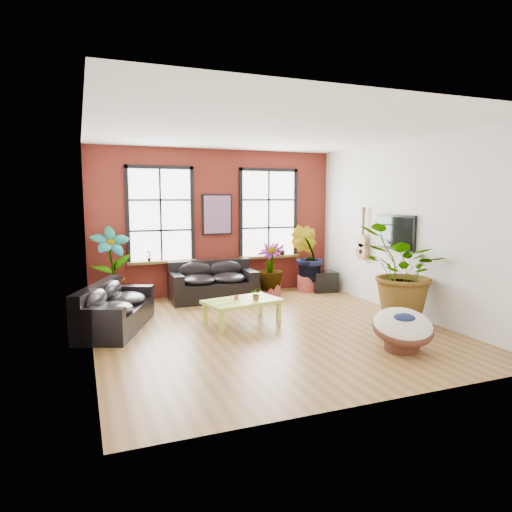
{
  "coord_description": "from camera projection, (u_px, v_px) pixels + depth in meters",
  "views": [
    {
      "loc": [
        -3.11,
        -7.41,
        2.35
      ],
      "look_at": [
        0.0,
        0.6,
        1.25
      ],
      "focal_mm": 32.0,
      "sensor_mm": 36.0,
      "label": 1
    }
  ],
  "objects": [
    {
      "name": "room",
      "position": [
        265.0,
        232.0,
        8.19
      ],
      "size": [
        6.04,
        6.54,
        3.54
      ],
      "color": "brown",
      "rests_on": "ground"
    },
    {
      "name": "pot_back_left",
      "position": [
        114.0,
        297.0,
        10.01
      ],
      "size": [
        0.62,
        0.62,
        0.36
      ],
      "rotation": [
        0.0,
        0.0,
        0.3
      ],
      "color": "#9C3D33",
      "rests_on": "ground"
    },
    {
      "name": "tv_wall_unit",
      "position": [
        385.0,
        236.0,
        9.68
      ],
      "size": [
        0.13,
        1.86,
        1.2
      ],
      "color": "black",
      "rests_on": "room"
    },
    {
      "name": "floor_plant_mid",
      "position": [
        270.0,
        267.0,
        10.94
      ],
      "size": [
        0.89,
        0.89,
        1.13
      ],
      "primitive_type": "imported",
      "rotation": [
        0.0,
        0.0,
        5.59
      ],
      "color": "#1B5516",
      "rests_on": "ground"
    },
    {
      "name": "pot_back_right",
      "position": [
        308.0,
        283.0,
        11.55
      ],
      "size": [
        0.69,
        0.69,
        0.39
      ],
      "rotation": [
        0.0,
        0.0,
        -0.36
      ],
      "color": "#9C3D33",
      "rests_on": "ground"
    },
    {
      "name": "papasan_chair",
      "position": [
        403.0,
        328.0,
        7.03
      ],
      "size": [
        1.2,
        1.21,
        0.7
      ],
      "rotation": [
        0.0,
        0.0,
        -0.38
      ],
      "color": "#572C1F",
      "rests_on": "ground"
    },
    {
      "name": "sill_plant_right",
      "position": [
        282.0,
        250.0,
        11.65
      ],
      "size": [
        0.19,
        0.19,
        0.27
      ],
      "primitive_type": "imported",
      "rotation": [
        0.0,
        0.0,
        3.49
      ],
      "color": "#1B5516",
      "rests_on": "room"
    },
    {
      "name": "floor_plant_back_right",
      "position": [
        307.0,
        256.0,
        11.48
      ],
      "size": [
        1.05,
        1.06,
        1.51
      ],
      "primitive_type": "imported",
      "rotation": [
        0.0,
        0.0,
        2.32
      ],
      "color": "#1B5516",
      "rests_on": "ground"
    },
    {
      "name": "sofa_left",
      "position": [
        113.0,
        309.0,
        8.16
      ],
      "size": [
        1.58,
        2.25,
        0.82
      ],
      "rotation": [
        0.0,
        0.0,
        1.19
      ],
      "color": "black",
      "rests_on": "ground"
    },
    {
      "name": "sofa_back",
      "position": [
        212.0,
        283.0,
        10.54
      ],
      "size": [
        1.96,
        0.99,
        0.89
      ],
      "rotation": [
        0.0,
        0.0,
        -0.02
      ],
      "color": "black",
      "rests_on": "ground"
    },
    {
      "name": "table_plant",
      "position": [
        256.0,
        294.0,
        8.52
      ],
      "size": [
        0.24,
        0.22,
        0.24
      ],
      "primitive_type": "imported",
      "rotation": [
        0.0,
        0.0,
        -0.17
      ],
      "color": "#1B5516",
      "rests_on": "coffee_table"
    },
    {
      "name": "media_box",
      "position": [
        324.0,
        281.0,
        11.5
      ],
      "size": [
        0.68,
        0.59,
        0.51
      ],
      "rotation": [
        0.0,
        0.0,
        -0.13
      ],
      "color": "black",
      "rests_on": "ground"
    },
    {
      "name": "pot_right_wall",
      "position": [
        399.0,
        314.0,
        8.49
      ],
      "size": [
        0.64,
        0.64,
        0.38
      ],
      "rotation": [
        0.0,
        0.0,
        -0.27
      ],
      "color": "#9C3D33",
      "rests_on": "ground"
    },
    {
      "name": "floor_plant_back_left",
      "position": [
        112.0,
        263.0,
        9.88
      ],
      "size": [
        0.91,
        0.68,
        1.6
      ],
      "primitive_type": "imported",
      "rotation": [
        0.0,
        0.0,
        0.14
      ],
      "color": "#1B5516",
      "rests_on": "ground"
    },
    {
      "name": "poster",
      "position": [
        217.0,
        215.0,
        10.97
      ],
      "size": [
        0.74,
        0.06,
        0.98
      ],
      "color": "black",
      "rests_on": "room"
    },
    {
      "name": "pot_mid",
      "position": [
        271.0,
        289.0,
        11.01
      ],
      "size": [
        0.46,
        0.46,
        0.33
      ],
      "rotation": [
        0.0,
        0.0,
        -0.01
      ],
      "color": "#9C3D33",
      "rests_on": "ground"
    },
    {
      "name": "floor_plant_right_wall",
      "position": [
        403.0,
        271.0,
        8.36
      ],
      "size": [
        1.92,
        1.8,
        1.71
      ],
      "primitive_type": "imported",
      "rotation": [
        0.0,
        0.0,
        3.52
      ],
      "color": "#1B5516",
      "rests_on": "ground"
    },
    {
      "name": "sill_plant_left",
      "position": [
        149.0,
        256.0,
        10.44
      ],
      "size": [
        0.17,
        0.17,
        0.27
      ],
      "primitive_type": "imported",
      "rotation": [
        0.0,
        0.0,
        0.79
      ],
      "color": "#1B5516",
      "rests_on": "room"
    },
    {
      "name": "coffee_table",
      "position": [
        242.0,
        302.0,
        8.56
      ],
      "size": [
        1.53,
        1.07,
        0.54
      ],
      "rotation": [
        0.0,
        0.0,
        0.21
      ],
      "color": "#B9DB4F",
      "rests_on": "ground"
    }
  ]
}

